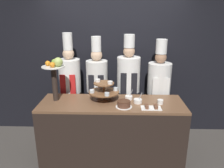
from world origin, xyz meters
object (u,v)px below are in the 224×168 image
object	(u,v)px
chef_left	(70,85)
chef_right	(159,88)
fruit_pedestal	(55,71)
cake_square_tray	(151,107)
serving_bowl_near	(138,101)
chef_center_right	(128,84)
cup_white	(160,102)
chef_center_left	(97,86)
tiered_stand	(104,90)
cake_round	(124,104)
serving_bowl_far	(129,98)

from	to	relation	value
chef_left	chef_right	size ratio (longest dim) A/B	1.05
fruit_pedestal	cake_square_tray	world-z (taller)	fruit_pedestal
serving_bowl_near	chef_center_right	distance (m)	0.63
cup_white	serving_bowl_near	distance (m)	0.32
fruit_pedestal	chef_left	distance (m)	0.67
chef_center_right	chef_center_left	bearing A→B (deg)	179.99
tiered_stand	serving_bowl_near	bearing A→B (deg)	-10.91
chef_right	fruit_pedestal	bearing A→B (deg)	-161.20
fruit_pedestal	chef_center_right	xyz separation A→B (m)	(1.08, 0.55, -0.36)
chef_left	chef_center_right	world-z (taller)	chef_left
chef_center_left	chef_center_right	world-z (taller)	chef_center_right
cake_square_tray	chef_center_right	world-z (taller)	chef_center_right
chef_center_right	cake_round	bearing A→B (deg)	-96.75
cake_round	cake_square_tray	distance (m)	0.37
chef_center_right	fruit_pedestal	bearing A→B (deg)	-153.25
serving_bowl_near	chef_left	bearing A→B (deg)	151.17
chef_left	tiered_stand	bearing A→B (deg)	-39.96
serving_bowl_far	chef_right	bearing A→B (deg)	41.97
serving_bowl_far	chef_left	size ratio (longest dim) A/B	0.08
fruit_pedestal	cake_square_tray	distance (m)	1.45
cup_white	cake_square_tray	world-z (taller)	cup_white
cake_round	cup_white	xyz separation A→B (m)	(0.52, 0.12, -0.01)
cup_white	chef_center_right	bearing A→B (deg)	123.75
cup_white	serving_bowl_near	bearing A→B (deg)	174.02
cake_round	cake_square_tray	size ratio (longest dim) A/B	0.83
cake_square_tray	chef_left	world-z (taller)	chef_left
cup_white	chef_left	world-z (taller)	chef_left
tiered_stand	cake_round	size ratio (longest dim) A/B	1.97
chef_center_left	chef_center_right	distance (m)	0.54
fruit_pedestal	serving_bowl_near	xyz separation A→B (m)	(1.20, -0.07, -0.42)
cake_round	chef_right	size ratio (longest dim) A/B	0.13
tiered_stand	cake_round	distance (m)	0.40
serving_bowl_near	serving_bowl_far	xyz separation A→B (m)	(-0.12, 0.14, -0.00)
fruit_pedestal	cake_square_tray	size ratio (longest dim) A/B	2.37
fruit_pedestal	serving_bowl_far	xyz separation A→B (m)	(1.07, 0.07, -0.42)
cake_square_tray	chef_center_left	xyz separation A→B (m)	(-0.82, 0.80, 0.04)
cake_square_tray	cake_round	bearing A→B (deg)	175.05
serving_bowl_far	serving_bowl_near	bearing A→B (deg)	-47.36
cup_white	chef_center_left	size ratio (longest dim) A/B	0.05
cup_white	chef_center_right	xyz separation A→B (m)	(-0.43, 0.65, 0.05)
chef_center_right	chef_right	size ratio (longest dim) A/B	1.04
chef_center_left	chef_right	xyz separation A→B (m)	(1.06, -0.00, -0.03)
chef_left	cake_round	bearing A→B (deg)	-40.21
serving_bowl_near	chef_center_right	bearing A→B (deg)	100.59
chef_left	chef_center_left	distance (m)	0.47
cake_round	serving_bowl_near	bearing A→B (deg)	37.02
serving_bowl_far	chef_center_right	world-z (taller)	chef_center_right
chef_right	cake_round	bearing A→B (deg)	-128.53
tiered_stand	serving_bowl_far	distance (m)	0.40
serving_bowl_near	chef_center_left	world-z (taller)	chef_center_left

